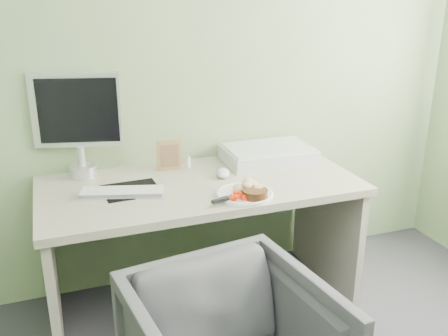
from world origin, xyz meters
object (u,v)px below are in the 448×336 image
object	(u,v)px
desk	(201,215)
plate	(245,194)
monitor	(78,119)
scanner	(268,155)

from	to	relation	value
desk	plate	bearing A→B (deg)	-58.60
plate	monitor	distance (m)	0.94
scanner	monitor	distance (m)	1.05
plate	monitor	world-z (taller)	monitor
desk	monitor	xyz separation A→B (m)	(-0.55, 0.31, 0.49)
plate	scanner	size ratio (longest dim) A/B	0.55
scanner	monitor	size ratio (longest dim) A/B	0.92
desk	monitor	bearing A→B (deg)	150.26
plate	scanner	world-z (taller)	scanner
scanner	monitor	xyz separation A→B (m)	(-1.01, 0.13, 0.26)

